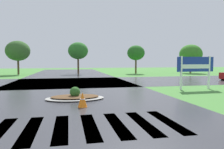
{
  "coord_description": "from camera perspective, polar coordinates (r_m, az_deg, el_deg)",
  "views": [
    {
      "loc": [
        -0.2,
        -2.66,
        2.1
      ],
      "look_at": [
        3.04,
        13.08,
        1.06
      ],
      "focal_mm": 33.98,
      "sensor_mm": 36.0,
      "label": 1
    }
  ],
  "objects": [
    {
      "name": "estate_billboard",
      "position": [
        16.75,
        21.54,
        2.11
      ],
      "size": [
        2.98,
        0.19,
        2.45
      ],
      "rotation": [
        0.0,
        0.0,
        3.17
      ],
      "color": "white",
      "rests_on": "ground"
    },
    {
      "name": "asphalt_roadway",
      "position": [
        12.83,
        -10.65,
        -5.77
      ],
      "size": [
        11.4,
        80.0,
        0.01
      ],
      "primitive_type": "cube",
      "color": "#35353A",
      "rests_on": "ground"
    },
    {
      "name": "background_treeline",
      "position": [
        34.96,
        -23.37,
        6.02
      ],
      "size": [
        49.88,
        6.23,
        6.29
      ],
      "color": "#4C3823",
      "rests_on": "ground"
    },
    {
      "name": "crosswalk_stripes",
      "position": [
        7.03,
        -9.77,
        -13.71
      ],
      "size": [
        6.75,
        2.93,
        0.01
      ],
      "color": "white",
      "rests_on": "ground"
    },
    {
      "name": "median_island",
      "position": [
        11.86,
        -9.92,
        -5.91
      ],
      "size": [
        3.19,
        1.95,
        0.68
      ],
      "color": "#9E9B93",
      "rests_on": "ground"
    },
    {
      "name": "traffic_cone",
      "position": [
        9.78,
        -7.94,
        -6.78
      ],
      "size": [
        0.43,
        0.43,
        0.67
      ],
      "color": "orange",
      "rests_on": "ground"
    },
    {
      "name": "asphalt_cross_road",
      "position": [
        21.27,
        -11.06,
        -2.02
      ],
      "size": [
        90.0,
        10.26,
        0.01
      ],
      "primitive_type": "cube",
      "color": "#35353A",
      "rests_on": "ground"
    }
  ]
}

